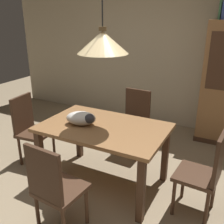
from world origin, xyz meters
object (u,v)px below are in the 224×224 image
at_px(chair_left_side, 30,127).
at_px(chair_near_front, 54,187).
at_px(chair_right_side, 206,171).
at_px(dining_table, 104,134).
at_px(book_green_slim, 221,10).
at_px(pendant_lamp, 103,42).
at_px(cat_sleeping, 82,118).
at_px(chair_far_back, 134,119).

relative_size(chair_left_side, chair_near_front, 1.00).
xyz_separation_m(chair_left_side, chair_right_side, (2.26, 0.00, 0.00)).
bearing_deg(dining_table, chair_right_side, -0.26).
distance_m(chair_right_side, book_green_slim, 2.39).
bearing_deg(dining_table, pendant_lamp, 91.34).
xyz_separation_m(chair_right_side, cat_sleeping, (-1.36, -0.07, 0.32)).
xyz_separation_m(dining_table, chair_right_side, (1.13, -0.01, -0.14)).
bearing_deg(chair_left_side, chair_right_side, 0.08).
height_order(chair_left_side, pendant_lamp, pendant_lamp).
bearing_deg(chair_left_side, book_green_slim, 43.35).
distance_m(chair_left_side, cat_sleeping, 0.95).
xyz_separation_m(chair_right_side, pendant_lamp, (-1.13, 0.01, 1.15)).
relative_size(chair_left_side, pendant_lamp, 0.72).
xyz_separation_m(cat_sleeping, pendant_lamp, (0.24, 0.08, 0.84)).
relative_size(chair_far_back, pendant_lamp, 0.72).
bearing_deg(chair_right_side, pendant_lamp, 179.74).
distance_m(chair_far_back, chair_left_side, 1.44).
bearing_deg(chair_far_back, book_green_slim, 49.22).
bearing_deg(chair_left_side, pendant_lamp, 0.42).
xyz_separation_m(chair_far_back, chair_left_side, (-1.13, -0.89, 0.00)).
relative_size(chair_left_side, chair_right_side, 1.00).
bearing_deg(book_green_slim, cat_sleeping, -119.31).
distance_m(chair_left_side, chair_near_front, 1.42).
bearing_deg(chair_right_side, book_green_slim, 98.41).
relative_size(chair_far_back, chair_left_side, 1.00).
distance_m(chair_far_back, chair_near_front, 1.76).
height_order(chair_left_side, chair_near_front, same).
xyz_separation_m(chair_near_front, chair_right_side, (1.13, 0.87, 0.00)).
height_order(dining_table, cat_sleeping, cat_sleeping).
bearing_deg(cat_sleeping, pendant_lamp, 18.35).
height_order(chair_far_back, chair_near_front, same).
distance_m(chair_right_side, cat_sleeping, 1.40).
distance_m(dining_table, chair_far_back, 0.89).
relative_size(chair_far_back, chair_right_side, 1.00).
xyz_separation_m(dining_table, pendant_lamp, (-0.00, 0.00, 1.01)).
bearing_deg(book_green_slim, chair_near_front, -107.40).
bearing_deg(chair_left_side, dining_table, 0.42).
xyz_separation_m(chair_far_back, chair_near_front, (-0.01, -1.76, 0.00)).
height_order(dining_table, chair_right_side, chair_right_side).
bearing_deg(chair_left_side, chair_near_front, -37.79).
height_order(chair_left_side, cat_sleeping, chair_left_side).
bearing_deg(chair_near_front, chair_left_side, 142.21).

